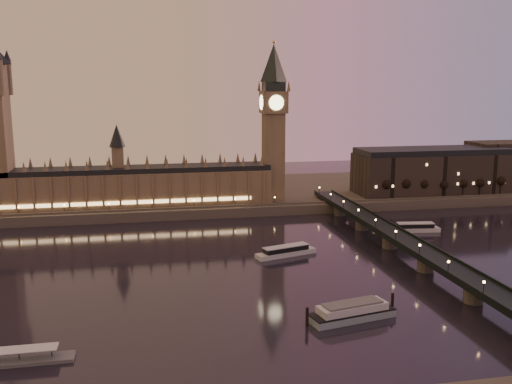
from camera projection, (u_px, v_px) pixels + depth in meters
ground at (216, 271)px, 255.91m from camera, size 700.00×700.00×0.00m
far_embankment at (228, 194)px, 420.16m from camera, size 560.00×130.00×6.00m
palace_of_westminster at (128, 182)px, 360.87m from camera, size 180.00×26.62×52.00m
big_ben at (273, 113)px, 371.05m from camera, size 17.68×17.68×104.00m
westminster_bridge at (406, 248)px, 272.41m from camera, size 13.20×260.00×15.30m
city_block at (458, 168)px, 415.30m from camera, size 155.00×45.00×34.00m
bare_tree_0 at (386, 186)px, 382.84m from camera, size 6.01×6.01×12.22m
bare_tree_1 at (405, 185)px, 385.55m from camera, size 6.01×6.01×12.22m
bare_tree_2 at (425, 185)px, 388.26m from camera, size 6.01×6.01×12.22m
bare_tree_3 at (444, 184)px, 390.98m from camera, size 6.01×6.01×12.22m
bare_tree_4 at (462, 183)px, 393.69m from camera, size 6.01×6.01×12.22m
bare_tree_5 at (481, 183)px, 396.40m from camera, size 6.01×6.01×12.22m
bare_tree_6 at (499, 182)px, 399.11m from camera, size 6.01×6.01×12.22m
cruise_boat_a at (286, 251)px, 278.05m from camera, size 31.68×15.55×4.97m
cruise_boat_b at (415, 228)px, 324.02m from camera, size 27.97×10.27×5.04m
moored_barge at (352, 312)px, 202.30m from camera, size 35.86×15.16×6.71m
pontoon_pier at (5, 360)px, 170.01m from camera, size 39.16×6.53×10.44m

